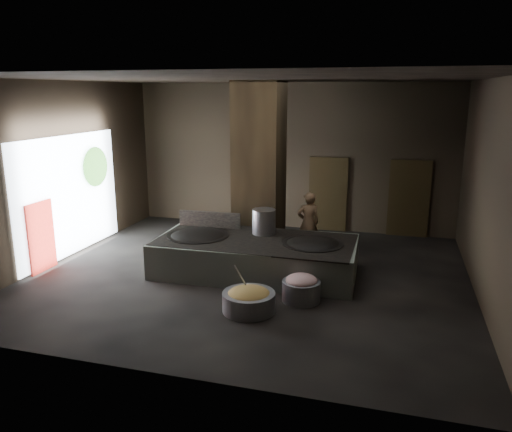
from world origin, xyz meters
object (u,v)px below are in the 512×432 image
(hearth_platform, at_px, (256,256))
(wok_right, at_px, (313,247))
(wok_left, at_px, (198,238))
(cook, at_px, (308,223))
(veg_basin, at_px, (249,302))
(meat_basin, at_px, (301,291))
(stock_pot, at_px, (264,222))

(hearth_platform, distance_m, wok_right, 1.39)
(wok_right, bearing_deg, wok_left, -177.95)
(wok_right, xyz_separation_m, cook, (-0.42, 1.77, 0.09))
(hearth_platform, distance_m, veg_basin, 2.18)
(cook, bearing_deg, hearth_platform, 37.76)
(wok_right, relative_size, cook, 0.83)
(cook, distance_m, veg_basin, 4.02)
(hearth_platform, relative_size, cook, 2.81)
(cook, bearing_deg, meat_basin, 72.55)
(stock_pot, xyz_separation_m, veg_basin, (0.41, -2.67, -0.94))
(cook, bearing_deg, wok_left, 12.94)
(wok_left, height_order, cook, cook)
(hearth_platform, height_order, veg_basin, hearth_platform)
(wok_left, bearing_deg, hearth_platform, 1.97)
(wok_left, relative_size, veg_basin, 1.41)
(hearth_platform, xyz_separation_m, wok_right, (1.35, 0.05, 0.34))
(hearth_platform, distance_m, meat_basin, 1.92)
(wok_left, xyz_separation_m, meat_basin, (2.81, -1.29, -0.53))
(hearth_platform, xyz_separation_m, meat_basin, (1.36, -1.34, -0.19))
(hearth_platform, xyz_separation_m, wok_left, (-1.45, -0.05, 0.34))
(wok_right, height_order, meat_basin, wok_right)
(hearth_platform, height_order, stock_pot, stock_pot)
(veg_basin, relative_size, meat_basin, 1.33)
(hearth_platform, relative_size, wok_left, 3.17)
(wok_left, distance_m, meat_basin, 3.14)
(cook, relative_size, meat_basin, 2.11)
(stock_pot, bearing_deg, wok_left, -158.20)
(meat_basin, bearing_deg, stock_pot, 124.76)
(wok_right, bearing_deg, hearth_platform, -177.88)
(wok_left, bearing_deg, wok_right, 2.05)
(wok_left, distance_m, veg_basin, 2.87)
(wok_left, relative_size, cook, 0.89)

